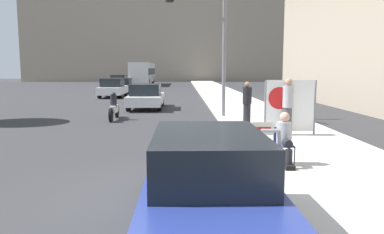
{
  "coord_description": "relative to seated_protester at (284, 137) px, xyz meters",
  "views": [
    {
      "loc": [
        0.35,
        -6.06,
        2.27
      ],
      "look_at": [
        0.63,
        4.24,
        0.94
      ],
      "focal_mm": 35.0,
      "sensor_mm": 36.0,
      "label": 1
    }
  ],
  "objects": [
    {
      "name": "seated_protester",
      "position": [
        0.0,
        0.0,
        0.0
      ],
      "size": [
        1.0,
        0.77,
        1.18
      ],
      "rotation": [
        0.0,
        0.0,
        -0.17
      ],
      "color": "#474C56",
      "rests_on": "sidewalk_curb"
    },
    {
      "name": "car_on_road_midblock",
      "position": [
        -7.78,
        21.97,
        -0.01
      ],
      "size": [
        1.84,
        4.17,
        1.51
      ],
      "color": "white",
      "rests_on": "ground_plane"
    },
    {
      "name": "city_bus_on_road",
      "position": [
        -7.65,
        44.27,
        1.01
      ],
      "size": [
        2.49,
        11.81,
        3.06
      ],
      "color": "silver",
      "rests_on": "ground_plane"
    },
    {
      "name": "ground_plane",
      "position": [
        -2.61,
        -2.03,
        -0.76
      ],
      "size": [
        160.0,
        160.0,
        0.0
      ],
      "primitive_type": "plane",
      "color": "#303033"
    },
    {
      "name": "jogger_on_sidewalk",
      "position": [
        1.15,
        3.79,
        0.32
      ],
      "size": [
        0.34,
        0.34,
        1.83
      ],
      "rotation": [
        0.0,
        0.0,
        3.63
      ],
      "color": "#424247",
      "rests_on": "sidewalk_curb"
    },
    {
      "name": "protest_banner",
      "position": [
        1.25,
        3.93,
        0.31
      ],
      "size": [
        1.69,
        0.06,
        1.77
      ],
      "color": "slate",
      "rests_on": "sidewalk_curb"
    },
    {
      "name": "traffic_light_pole",
      "position": [
        -1.24,
        8.51,
        3.41
      ],
      "size": [
        2.66,
        2.42,
        6.05
      ],
      "color": "slate",
      "rests_on": "sidewalk_curb"
    },
    {
      "name": "pedestrian_behind",
      "position": [
        0.22,
        6.05,
        0.21
      ],
      "size": [
        0.34,
        0.34,
        1.65
      ],
      "rotation": [
        0.0,
        0.0,
        5.73
      ],
      "color": "black",
      "rests_on": "sidewalk_curb"
    },
    {
      "name": "sidewalk_curb",
      "position": [
        1.18,
        12.97,
        -0.69
      ],
      "size": [
        3.75,
        90.0,
        0.14
      ],
      "primitive_type": "cube",
      "color": "beige",
      "rests_on": "ground_plane"
    },
    {
      "name": "car_on_road_nearest",
      "position": [
        -4.31,
        13.28,
        -0.05
      ],
      "size": [
        1.87,
        4.5,
        1.41
      ],
      "color": "silver",
      "rests_on": "ground_plane"
    },
    {
      "name": "parked_car_curbside",
      "position": [
        -1.9,
        -2.93,
        -0.06
      ],
      "size": [
        1.74,
        4.39,
        1.4
      ],
      "color": "navy",
      "rests_on": "ground_plane"
    },
    {
      "name": "motorcycle_on_road",
      "position": [
        -5.31,
        8.62,
        -0.23
      ],
      "size": [
        0.28,
        2.12,
        1.23
      ],
      "color": "white",
      "rests_on": "ground_plane"
    },
    {
      "name": "building_backdrop_far",
      "position": [
        -4.61,
        64.86,
        11.74
      ],
      "size": [
        52.0,
        12.0,
        25.01
      ],
      "color": "gray",
      "rests_on": "ground_plane"
    },
    {
      "name": "car_on_road_far_lane",
      "position": [
        -9.65,
        36.43,
        0.0
      ],
      "size": [
        1.89,
        4.32,
        1.55
      ],
      "color": "white",
      "rests_on": "ground_plane"
    },
    {
      "name": "car_on_road_distant",
      "position": [
        -7.89,
        27.27,
        -0.06
      ],
      "size": [
        1.87,
        4.42,
        1.4
      ],
      "color": "#565B60",
      "rests_on": "ground_plane"
    }
  ]
}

